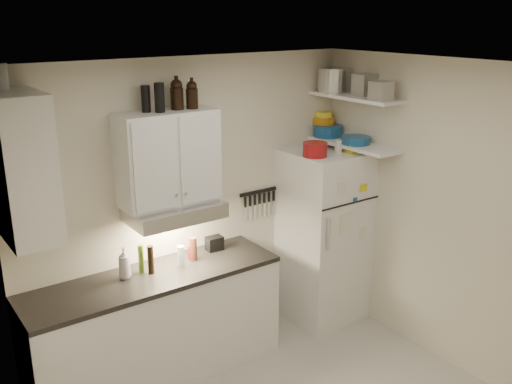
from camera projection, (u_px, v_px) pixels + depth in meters
ceiling at (309, 68)px, 3.44m from camera, size 3.20×3.00×0.02m
back_wall at (192, 207)px, 5.00m from camera, size 3.20×0.02×2.60m
left_wall at (65, 344)px, 2.94m from camera, size 0.02×3.00×2.60m
right_wall at (452, 218)px, 4.73m from camera, size 0.02×3.00×2.60m
base_cabinet at (156, 328)px, 4.71m from camera, size 2.10×0.60×0.88m
countertop at (153, 277)px, 4.58m from camera, size 2.10×0.62×0.04m
upper_cabinet at (168, 158)px, 4.54m from camera, size 0.80×0.33×0.75m
side_cabinet at (23, 168)px, 3.77m from camera, size 0.33×0.55×1.00m
range_hood at (174, 212)px, 4.62m from camera, size 0.76×0.46×0.12m
fridge at (324, 236)px, 5.56m from camera, size 0.70×0.68×1.70m
shelf_hi at (355, 97)px, 5.16m from camera, size 0.30×0.95×0.03m
shelf_lo at (353, 145)px, 5.29m from camera, size 0.30×0.95×0.03m
knife_strip at (259, 192)px, 5.36m from camera, size 0.42×0.02×0.03m
dutch_oven at (315, 149)px, 5.09m from camera, size 0.28×0.28×0.13m
book_stack at (354, 146)px, 5.31m from camera, size 0.29×0.32×0.09m
spice_jar at (338, 146)px, 5.24m from camera, size 0.08×0.08×0.11m
stock_pot at (334, 80)px, 5.37m from camera, size 0.37×0.37×0.22m
tin_a at (365, 85)px, 5.14m from camera, size 0.20×0.18×0.19m
tin_b at (381, 91)px, 4.87m from camera, size 0.17×0.17×0.16m
bowl_teal at (328, 131)px, 5.55m from camera, size 0.28×0.28×0.11m
bowl_orange at (323, 120)px, 5.59m from camera, size 0.22×0.22×0.07m
bowl_yellow at (323, 114)px, 5.57m from camera, size 0.17×0.17×0.06m
plates at (356, 140)px, 5.25m from camera, size 0.35×0.35×0.07m
growler_a at (177, 94)px, 4.46m from camera, size 0.11×0.11×0.24m
growler_b at (192, 94)px, 4.51m from camera, size 0.13×0.13×0.23m
thermos_a at (159, 98)px, 4.34m from camera, size 0.10×0.10×0.22m
thermos_b at (146, 99)px, 4.35m from camera, size 0.09×0.09×0.20m
soap_bottle at (124, 261)px, 4.48m from camera, size 0.13×0.13×0.29m
pepper_mill at (193, 249)px, 4.82m from camera, size 0.08×0.08×0.20m
oil_bottle at (141, 259)px, 4.58m from camera, size 0.06×0.06×0.24m
vinegar_bottle at (151, 260)px, 4.57m from camera, size 0.06×0.06×0.24m
clear_bottle at (181, 256)px, 4.70m from camera, size 0.07×0.07×0.18m
red_jar at (192, 252)px, 4.84m from camera, size 0.08×0.08×0.13m
caddy at (214, 243)px, 5.04m from camera, size 0.15×0.11×0.12m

